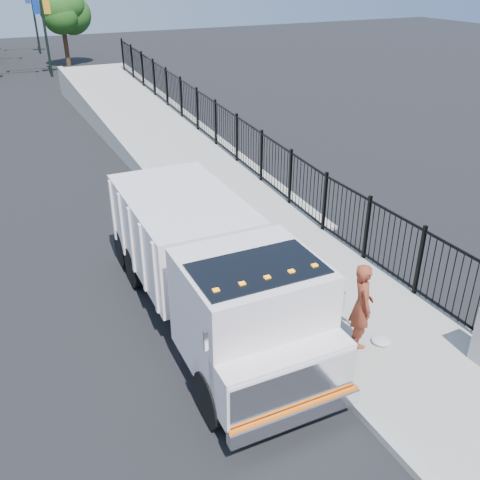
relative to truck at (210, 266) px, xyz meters
name	(u,v)px	position (x,y,z in m)	size (l,w,h in m)	color
ground	(291,336)	(1.38, -1.23, -1.52)	(120.00, 120.00, 0.00)	black
sidewalk	(421,362)	(3.31, -3.23, -1.46)	(3.55, 12.00, 0.12)	#9E998E
curb	(345,391)	(1.38, -3.23, -1.44)	(0.30, 12.00, 0.16)	#ADAAA3
ramp	(155,138)	(3.51, 14.77, -1.52)	(3.95, 24.00, 1.70)	#9E998E
iron_fence	(216,137)	(4.93, 10.77, -0.62)	(0.10, 28.00, 1.80)	black
truck	(210,266)	(0.00, 0.00, 0.00)	(2.74, 7.95, 2.70)	black
worker	(362,305)	(2.47, -2.17, -0.44)	(0.70, 0.46, 1.92)	maroon
debris	(381,340)	(2.93, -2.40, -1.35)	(0.42, 0.42, 0.10)	silver
light_pole_1	(38,12)	(1.35, 32.88, 2.84)	(3.77, 0.22, 8.00)	black
light_pole_3	(28,2)	(2.22, 44.96, 2.84)	(3.78, 0.22, 8.00)	black
tree_1	(61,13)	(3.60, 36.93, 2.43)	(2.82, 2.82, 5.41)	#382314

